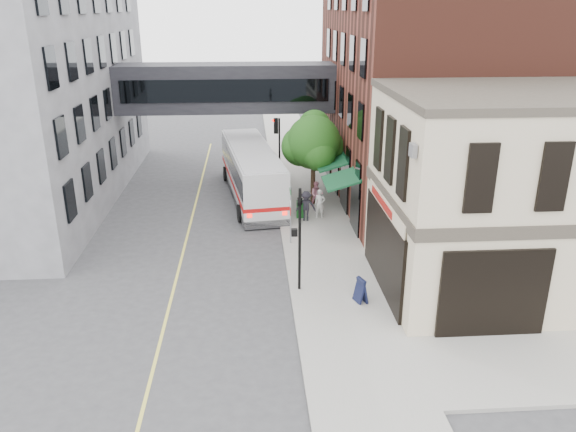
{
  "coord_description": "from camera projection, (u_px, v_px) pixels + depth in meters",
  "views": [
    {
      "loc": [
        -1.57,
        -19.26,
        11.47
      ],
      "look_at": [
        -0.0,
        3.13,
        3.05
      ],
      "focal_mm": 35.0,
      "sensor_mm": 36.0,
      "label": 1
    }
  ],
  "objects": [
    {
      "name": "street_sign_pole",
      "position": [
        290.0,
        210.0,
        28.01
      ],
      "size": [
        0.08,
        0.75,
        3.0
      ],
      "color": "gray",
      "rests_on": "sidewalk_main"
    },
    {
      "name": "pedestrian_b",
      "position": [
        317.0,
        194.0,
        33.49
      ],
      "size": [
        0.78,
        0.61,
        1.57
      ],
      "primitive_type": "imported",
      "rotation": [
        0.0,
        0.0,
        -0.03
      ],
      "color": "pink",
      "rests_on": "sidewalk_main"
    },
    {
      "name": "lane_marking",
      "position": [
        190.0,
        226.0,
        31.13
      ],
      "size": [
        0.12,
        40.0,
        0.01
      ],
      "primitive_type": "cube",
      "color": "#D8CC4C",
      "rests_on": "ground"
    },
    {
      "name": "pedestrian_a",
      "position": [
        320.0,
        204.0,
        31.73
      ],
      "size": [
        0.62,
        0.43,
        1.65
      ],
      "primitive_type": "imported",
      "rotation": [
        0.0,
        0.0,
        -0.05
      ],
      "color": "silver",
      "rests_on": "sidewalk_main"
    },
    {
      "name": "pedestrian_c",
      "position": [
        306.0,
        206.0,
        31.28
      ],
      "size": [
        1.2,
        0.79,
        1.73
      ],
      "primitive_type": "imported",
      "rotation": [
        0.0,
        0.0,
        -0.14
      ],
      "color": "black",
      "rests_on": "sidewalk_main"
    },
    {
      "name": "ground",
      "position": [
        294.0,
        316.0,
        22.12
      ],
      "size": [
        120.0,
        120.0,
        0.0
      ],
      "primitive_type": "plane",
      "color": "#38383A",
      "rests_on": "ground"
    },
    {
      "name": "traffic_signal_near",
      "position": [
        299.0,
        227.0,
        22.96
      ],
      "size": [
        0.44,
        0.22,
        4.6
      ],
      "color": "black",
      "rests_on": "sidewalk_main"
    },
    {
      "name": "sandwich_board",
      "position": [
        361.0,
        290.0,
        22.74
      ],
      "size": [
        0.55,
        0.67,
        1.03
      ],
      "primitive_type": "cube",
      "rotation": [
        0.0,
        0.0,
        0.35
      ],
      "color": "black",
      "rests_on": "sidewalk_main"
    },
    {
      "name": "corner_building",
      "position": [
        507.0,
        194.0,
        23.1
      ],
      "size": [
        10.19,
        8.12,
        8.45
      ],
      "color": "#BFB192",
      "rests_on": "ground"
    },
    {
      "name": "newspaper_box",
      "position": [
        301.0,
        209.0,
        31.92
      ],
      "size": [
        0.51,
        0.46,
        0.96
      ],
      "primitive_type": "cube",
      "rotation": [
        0.0,
        0.0,
        -0.07
      ],
      "color": "#13551A",
      "rests_on": "sidewalk_main"
    },
    {
      "name": "street_tree",
      "position": [
        313.0,
        142.0,
        33.24
      ],
      "size": [
        3.8,
        3.2,
        5.6
      ],
      "color": "#382619",
      "rests_on": "sidewalk_main"
    },
    {
      "name": "brick_building",
      "position": [
        437.0,
        84.0,
        34.33
      ],
      "size": [
        13.76,
        18.0,
        14.0
      ],
      "color": "#4C2117",
      "rests_on": "ground"
    },
    {
      "name": "traffic_signal_far",
      "position": [
        277.0,
        138.0,
        36.84
      ],
      "size": [
        0.53,
        0.28,
        4.5
      ],
      "color": "black",
      "rests_on": "sidewalk_main"
    },
    {
      "name": "sidewalk_main",
      "position": [
        308.0,
        199.0,
        35.3
      ],
      "size": [
        4.0,
        60.0,
        0.15
      ],
      "primitive_type": "cube",
      "color": "gray",
      "rests_on": "ground"
    },
    {
      "name": "bus",
      "position": [
        251.0,
        170.0,
        35.35
      ],
      "size": [
        4.14,
        11.97,
        3.16
      ],
      "color": "silver",
      "rests_on": "ground"
    },
    {
      "name": "skyway_bridge",
      "position": [
        226.0,
        88.0,
        36.46
      ],
      "size": [
        14.0,
        3.18,
        3.0
      ],
      "color": "black",
      "rests_on": "ground"
    }
  ]
}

